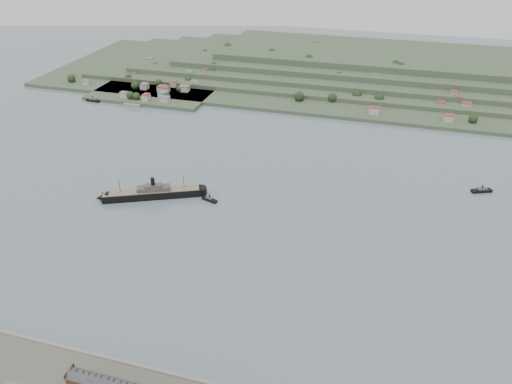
# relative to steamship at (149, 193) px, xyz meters

# --- Properties ---
(ground) EXTENTS (1400.00, 1400.00, 0.00)m
(ground) POSITION_rel_steamship_xyz_m (85.42, -12.51, -4.04)
(ground) COLOR slate
(ground) RESTS_ON ground
(far_peninsula) EXTENTS (760.00, 309.00, 30.00)m
(far_peninsula) POSITION_rel_steamship_xyz_m (113.32, 380.59, 7.84)
(far_peninsula) COLOR #334930
(far_peninsula) RESTS_ON ground
(steamship) EXTENTS (85.38, 46.23, 21.87)m
(steamship) POSITION_rel_steamship_xyz_m (0.00, 0.00, 0.00)
(steamship) COLOR black
(steamship) RESTS_ON ground
(tugboat) EXTENTS (14.48, 8.21, 6.31)m
(tugboat) POSITION_rel_steamship_xyz_m (49.76, 9.11, -2.50)
(tugboat) COLOR black
(tugboat) RESTS_ON ground
(ferry_west) EXTENTS (18.72, 6.22, 6.92)m
(ferry_west) POSITION_rel_steamship_xyz_m (-173.78, 192.28, -2.37)
(ferry_west) COLOR black
(ferry_west) RESTS_ON ground
(ferry_east) EXTENTS (17.99, 11.41, 6.56)m
(ferry_east) POSITION_rel_steamship_xyz_m (266.24, 87.70, -2.46)
(ferry_east) COLOR black
(ferry_east) RESTS_ON ground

